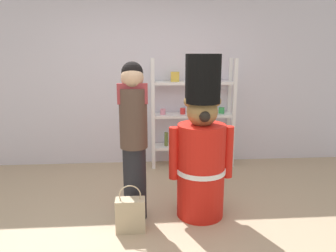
{
  "coord_description": "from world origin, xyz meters",
  "views": [
    {
      "loc": [
        -0.07,
        -2.78,
        1.75
      ],
      "look_at": [
        0.17,
        0.39,
        1.0
      ],
      "focal_mm": 34.4,
      "sensor_mm": 36.0,
      "label": 1
    }
  ],
  "objects_px": {
    "merchandise_shelf": "(193,113)",
    "person_shopper": "(134,136)",
    "shopping_bag": "(131,214)",
    "teddy_bear_guard": "(201,150)"
  },
  "relations": [
    {
      "from": "merchandise_shelf",
      "to": "person_shopper",
      "type": "bearing_deg",
      "value": -117.89
    },
    {
      "from": "shopping_bag",
      "to": "person_shopper",
      "type": "bearing_deg",
      "value": 80.99
    },
    {
      "from": "merchandise_shelf",
      "to": "person_shopper",
      "type": "relative_size",
      "value": 1.0
    },
    {
      "from": "merchandise_shelf",
      "to": "teddy_bear_guard",
      "type": "height_order",
      "value": "teddy_bear_guard"
    },
    {
      "from": "shopping_bag",
      "to": "teddy_bear_guard",
      "type": "bearing_deg",
      "value": 20.44
    },
    {
      "from": "person_shopper",
      "to": "shopping_bag",
      "type": "height_order",
      "value": "person_shopper"
    },
    {
      "from": "shopping_bag",
      "to": "merchandise_shelf",
      "type": "bearing_deg",
      "value": 64.48
    },
    {
      "from": "teddy_bear_guard",
      "to": "person_shopper",
      "type": "relative_size",
      "value": 1.04
    },
    {
      "from": "person_shopper",
      "to": "shopping_bag",
      "type": "bearing_deg",
      "value": -99.01
    },
    {
      "from": "teddy_bear_guard",
      "to": "merchandise_shelf",
      "type": "bearing_deg",
      "value": 84.62
    }
  ]
}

